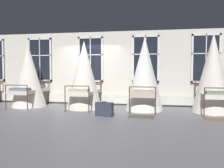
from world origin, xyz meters
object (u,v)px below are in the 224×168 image
Objects in this scene: cot_fifth at (213,74)px; suitcase_dark at (104,109)px; cot_third at (84,76)px; cot_fourth at (144,74)px; cot_second at (28,76)px.

cot_fifth reaches higher than suitcase_dark.
cot_third is at bearing 138.48° from suitcase_dark.
cot_fourth is at bearing 60.12° from suitcase_dark.
cot_fifth is 4.64× the size of suitcase_dark.
cot_second is 3.83m from suitcase_dark.
cot_fourth is at bearing -91.68° from cot_second.
cot_fourth is 2.11m from suitcase_dark.
cot_second is at bearing 88.39° from cot_third.
cot_second is 6.91m from cot_fifth.
cot_fourth is (2.26, 0.02, 0.06)m from cot_third.
cot_second is 4.59m from cot_fourth.
cot_second is at bearing 90.75° from cot_fourth.
cot_second is 0.94× the size of cot_fourth.
cot_fourth is 2.32m from cot_fifth.
cot_second is at bearing 89.53° from cot_fifth.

